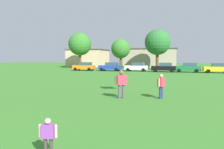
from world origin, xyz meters
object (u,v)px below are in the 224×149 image
Objects in this scene: parked_car_black_3 at (164,67)px; tree_far_right at (157,42)px; tree_center at (121,49)px; parked_car_orange_0 at (84,66)px; parked_car_yellow_5 at (217,68)px; parked_car_green_4 at (188,67)px; bystander_near_trees at (161,84)px; child_kite_flyer at (48,134)px; adult_bystander at (121,82)px; parked_car_white_2 at (137,67)px; parked_car_blue_1 at (110,67)px; tree_far_left at (80,44)px.

parked_car_black_3 is 10.81m from tree_far_right.
parked_car_orange_0 is at bearing -123.94° from tree_center.
parked_car_orange_0 is at bearing -1.10° from parked_car_yellow_5.
bystander_near_trees is at bearing 83.28° from parked_car_green_4.
tree_center reaches higher than parked_car_black_3.
tree_center is at bearing 89.20° from child_kite_flyer.
parked_car_white_2 is (-3.59, 28.39, -0.20)m from adult_bystander.
parked_car_black_3 is (15.59, -0.07, 0.00)m from parked_car_orange_0.
child_kite_flyer is at bearing 111.28° from parked_car_orange_0.
parked_car_blue_1 is 1.00× the size of parked_car_white_2.
parked_car_yellow_5 is 0.63× the size of tree_center.
parked_car_blue_1 is at bearing -1.86° from parked_car_black_3.
parked_car_green_4 reaches higher than child_kite_flyer.
parked_car_orange_0 is at bearing -61.58° from tree_far_left.
tree_far_left is (-4.80, 8.87, 4.98)m from parked_car_orange_0.
tree_far_left is at bearing -40.23° from parked_car_blue_1.
parked_car_orange_0 is 24.41m from parked_car_yellow_5.
parked_car_orange_0 is 10.62m from tree_center.
adult_bystander is at bearing -89.42° from tree_far_right.
adult_bystander reaches higher than parked_car_black_3.
parked_car_orange_0 is 17.31m from tree_far_right.
parked_car_blue_1 is (-8.77, 36.57, 0.25)m from child_kite_flyer.
parked_car_orange_0 reaches higher than child_kite_flyer.
parked_car_white_2 reaches higher than child_kite_flyer.
parked_car_black_3 is (5.11, -0.81, 0.00)m from parked_car_white_2.
parked_car_yellow_5 is 15.35m from tree_far_right.
parked_car_blue_1 is at bearing 77.23° from adult_bystander.
parked_car_orange_0 and parked_car_blue_1 have the same top height.
adult_bystander reaches higher than child_kite_flyer.
tree_far_right is at bearing -145.96° from parked_car_orange_0.
adult_bystander is at bearing 107.30° from parked_car_blue_1.
parked_car_green_4 is at bearing -56.30° from tree_far_right.
parked_car_white_2 is at bearing -8.96° from parked_car_black_3.
adult_bystander is 2.51m from bystander_near_trees.
tree_far_left is (-20.39, 8.94, 4.98)m from parked_car_black_3.
tree_far_right reaches higher than parked_car_white_2.
parked_car_yellow_5 is at bearing -42.23° from tree_far_right.
parked_car_black_3 and parked_car_green_4 have the same top height.
parked_car_black_3 is at bearing -39.62° from tree_center.
tree_center is (-10.97, 35.32, 3.67)m from bystander_near_trees.
parked_car_orange_0 and parked_car_green_4 have the same top height.
parked_car_blue_1 is 1.00× the size of parked_car_green_4.
tree_center is at bearing -39.62° from parked_car_black_3.
adult_bystander is at bearing 116.97° from parked_car_orange_0.
bystander_near_trees is at bearing 112.16° from parked_car_blue_1.
tree_center is at bearing -123.94° from parked_car_orange_0.
parked_car_blue_1 is (5.38, 0.26, 0.00)m from parked_car_orange_0.
parked_car_green_4 is at bearing -176.12° from parked_car_black_3.
parked_car_white_2 is 0.63× the size of tree_center.
parked_car_white_2 is 1.00× the size of parked_car_green_4.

